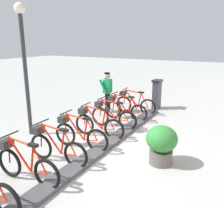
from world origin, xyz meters
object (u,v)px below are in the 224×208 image
at_px(bike_docked_4, 78,134).
at_px(planter_bush, 161,143).
at_px(bike_docked_2, 112,115).
at_px(bike_docked_6, 24,163).
at_px(bike_docked_3, 97,124).
at_px(bike_docked_1, 124,109).
at_px(payment_kiosk, 157,94).
at_px(bike_docked_5, 55,147).
at_px(worker_near_rack, 107,91).
at_px(bike_docked_0, 134,103).
at_px(lamp_post, 24,52).

height_order(bike_docked_4, planter_bush, bike_docked_4).
height_order(bike_docked_2, bike_docked_6, same).
bearing_deg(bike_docked_3, planter_bush, 163.60).
bearing_deg(bike_docked_1, payment_kiosk, -105.35).
height_order(bike_docked_5, worker_near_rack, worker_near_rack).
bearing_deg(bike_docked_6, payment_kiosk, -94.80).
distance_m(bike_docked_4, bike_docked_6, 1.89).
relative_size(payment_kiosk, bike_docked_1, 0.74).
height_order(bike_docked_2, bike_docked_5, same).
bearing_deg(bike_docked_6, worker_near_rack, -78.75).
bearing_deg(bike_docked_5, worker_near_rack, -76.41).
relative_size(bike_docked_0, bike_docked_2, 1.00).
relative_size(bike_docked_5, lamp_post, 0.43).
bearing_deg(planter_bush, bike_docked_4, 6.89).
height_order(bike_docked_4, lamp_post, lamp_post).
distance_m(bike_docked_3, planter_bush, 2.37).
bearing_deg(bike_docked_1, bike_docked_2, 90.00).
xyz_separation_m(bike_docked_4, lamp_post, (1.98, -0.10, 2.17)).
distance_m(bike_docked_5, bike_docked_6, 0.94).
relative_size(bike_docked_4, planter_bush, 1.77).
bearing_deg(bike_docked_0, bike_docked_1, 90.00).
height_order(bike_docked_0, bike_docked_3, same).
bearing_deg(bike_docked_4, bike_docked_2, -90.00).
bearing_deg(bike_docked_2, bike_docked_1, -90.00).
bearing_deg(lamp_post, bike_docked_0, -118.34).
relative_size(bike_docked_0, bike_docked_1, 1.00).
bearing_deg(planter_bush, bike_docked_2, -35.35).
height_order(bike_docked_3, bike_docked_4, same).
relative_size(bike_docked_0, bike_docked_6, 1.00).
bearing_deg(planter_bush, lamp_post, 2.36).
xyz_separation_m(bike_docked_0, bike_docked_1, (0.00, 0.94, 0.00)).
height_order(bike_docked_1, lamp_post, lamp_post).
bearing_deg(payment_kiosk, bike_docked_3, 81.81).
bearing_deg(bike_docked_5, bike_docked_4, -90.00).
distance_m(bike_docked_0, bike_docked_1, 0.94).
height_order(bike_docked_1, bike_docked_3, same).
relative_size(bike_docked_1, lamp_post, 0.43).
xyz_separation_m(bike_docked_1, worker_near_rack, (1.06, -0.60, 0.48)).
xyz_separation_m(bike_docked_2, bike_docked_4, (0.00, 1.89, 0.00)).
relative_size(bike_docked_2, bike_docked_3, 1.00).
distance_m(lamp_post, planter_bush, 4.73).
height_order(lamp_post, planter_bush, lamp_post).
bearing_deg(bike_docked_3, bike_docked_6, 90.00).
relative_size(payment_kiosk, bike_docked_2, 0.74).
bearing_deg(bike_docked_3, bike_docked_2, -90.00).
relative_size(bike_docked_2, worker_near_rack, 1.04).
bearing_deg(lamp_post, payment_kiosk, -117.95).
bearing_deg(bike_docked_3, bike_docked_0, -90.00).
height_order(bike_docked_3, worker_near_rack, worker_near_rack).
relative_size(bike_docked_0, bike_docked_5, 1.00).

